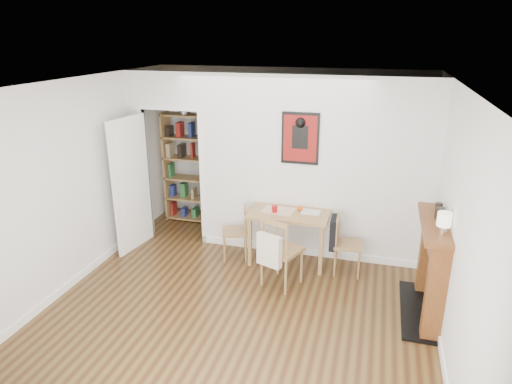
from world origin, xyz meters
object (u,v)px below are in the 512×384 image
(chair_right, at_px, (347,244))
(chair_left, at_px, (235,232))
(fireplace, at_px, (433,266))
(dining_table, at_px, (289,218))
(chair_front, at_px, (281,251))
(bookshelf, at_px, (188,168))
(ceramic_jar_b, at_px, (439,207))
(notebook, at_px, (311,212))
(red_glass, at_px, (275,209))
(orange_fruit, at_px, (300,209))
(ceramic_jar_a, at_px, (440,213))
(mantel_lamp, at_px, (444,221))

(chair_right, bearing_deg, chair_left, 179.43)
(fireplace, bearing_deg, dining_table, 155.12)
(chair_right, height_order, chair_front, chair_front)
(bookshelf, bearing_deg, fireplace, -26.59)
(ceramic_jar_b, bearing_deg, notebook, 159.92)
(dining_table, bearing_deg, fireplace, -24.88)
(fireplace, xyz_separation_m, notebook, (-1.54, 0.89, 0.15))
(red_glass, distance_m, orange_fruit, 0.36)
(chair_front, height_order, ceramic_jar_a, ceramic_jar_a)
(chair_right, xyz_separation_m, chair_front, (-0.79, -0.55, 0.06))
(fireplace, distance_m, notebook, 1.79)
(dining_table, relative_size, chair_right, 1.37)
(bookshelf, bearing_deg, notebook, -24.16)
(fireplace, bearing_deg, ceramic_jar_a, 87.10)
(chair_front, height_order, mantel_lamp, mantel_lamp)
(mantel_lamp, xyz_separation_m, ceramic_jar_a, (0.01, 0.43, -0.08))
(orange_fruit, relative_size, notebook, 0.29)
(bookshelf, distance_m, ceramic_jar_a, 4.24)
(dining_table, bearing_deg, mantel_lamp, -32.41)
(chair_front, bearing_deg, ceramic_jar_b, 4.83)
(red_glass, distance_m, notebook, 0.50)
(bookshelf, bearing_deg, red_glass, -32.74)
(bookshelf, height_order, orange_fruit, bookshelf)
(fireplace, xyz_separation_m, ceramic_jar_a, (0.01, 0.12, 0.61))
(chair_front, height_order, orange_fruit, chair_front)
(notebook, relative_size, mantel_lamp, 1.17)
(chair_left, height_order, chair_front, chair_front)
(chair_left, relative_size, fireplace, 0.64)
(chair_left, bearing_deg, bookshelf, 136.00)
(ceramic_jar_a, height_order, ceramic_jar_b, ceramic_jar_a)
(bookshelf, distance_m, orange_fruit, 2.36)
(notebook, height_order, ceramic_jar_b, ceramic_jar_b)
(red_glass, xyz_separation_m, mantel_lamp, (2.03, -1.07, 0.49))
(ceramic_jar_b, bearing_deg, mantel_lamp, -91.57)
(notebook, relative_size, ceramic_jar_a, 2.17)
(red_glass, bearing_deg, chair_right, -2.11)
(red_glass, bearing_deg, fireplace, -20.54)
(bookshelf, height_order, notebook, bookshelf)
(ceramic_jar_b, bearing_deg, chair_right, 158.65)
(chair_left, bearing_deg, notebook, 8.21)
(ceramic_jar_b, bearing_deg, ceramic_jar_a, -92.93)
(orange_fruit, bearing_deg, red_glass, -157.29)
(dining_table, bearing_deg, notebook, 8.22)
(red_glass, distance_m, ceramic_jar_a, 2.17)
(orange_fruit, bearing_deg, bookshelf, 154.53)
(chair_left, distance_m, orange_fruit, 1.01)
(fireplace, bearing_deg, bookshelf, 153.41)
(dining_table, height_order, bookshelf, bookshelf)
(notebook, distance_m, ceramic_jar_a, 1.79)
(red_glass, height_order, ceramic_jar_b, ceramic_jar_b)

